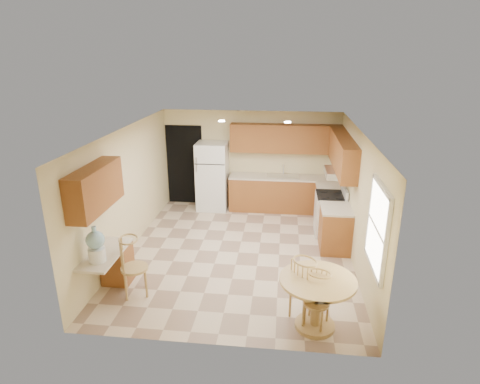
# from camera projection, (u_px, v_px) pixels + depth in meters

# --- Properties ---
(floor) EXTENTS (5.50, 5.50, 0.00)m
(floor) POSITION_uv_depth(u_px,v_px,m) (239.00, 252.00, 8.19)
(floor) COLOR beige
(floor) RESTS_ON ground
(ceiling) EXTENTS (4.50, 5.50, 0.02)m
(ceiling) POSITION_uv_depth(u_px,v_px,m) (238.00, 131.00, 7.37)
(ceiling) COLOR white
(ceiling) RESTS_ON wall_back
(wall_back) EXTENTS (4.50, 0.02, 2.50)m
(wall_back) POSITION_uv_depth(u_px,v_px,m) (251.00, 159.00, 10.36)
(wall_back) COLOR beige
(wall_back) RESTS_ON floor
(wall_front) EXTENTS (4.50, 0.02, 2.50)m
(wall_front) POSITION_uv_depth(u_px,v_px,m) (214.00, 266.00, 5.20)
(wall_front) COLOR beige
(wall_front) RESTS_ON floor
(wall_left) EXTENTS (0.02, 5.50, 2.50)m
(wall_left) POSITION_uv_depth(u_px,v_px,m) (127.00, 191.00, 8.02)
(wall_left) COLOR beige
(wall_left) RESTS_ON floor
(wall_right) EXTENTS (0.02, 5.50, 2.50)m
(wall_right) POSITION_uv_depth(u_px,v_px,m) (357.00, 200.00, 7.54)
(wall_right) COLOR beige
(wall_right) RESTS_ON floor
(doorway) EXTENTS (0.90, 0.02, 2.10)m
(doorway) POSITION_uv_depth(u_px,v_px,m) (185.00, 165.00, 10.60)
(doorway) COLOR black
(doorway) RESTS_ON floor
(base_cab_back) EXTENTS (2.75, 0.60, 0.87)m
(base_cab_back) POSITION_uv_depth(u_px,v_px,m) (283.00, 194.00, 10.26)
(base_cab_back) COLOR #985726
(base_cab_back) RESTS_ON floor
(counter_back) EXTENTS (2.75, 0.63, 0.04)m
(counter_back) POSITION_uv_depth(u_px,v_px,m) (284.00, 177.00, 10.11)
(counter_back) COLOR beige
(counter_back) RESTS_ON base_cab_back
(base_cab_right_a) EXTENTS (0.60, 0.59, 0.87)m
(base_cab_right_a) POSITION_uv_depth(u_px,v_px,m) (328.00, 204.00, 9.58)
(base_cab_right_a) COLOR #985726
(base_cab_right_a) RESTS_ON floor
(counter_right_a) EXTENTS (0.63, 0.59, 0.04)m
(counter_right_a) POSITION_uv_depth(u_px,v_px,m) (330.00, 186.00, 9.43)
(counter_right_a) COLOR beige
(counter_right_a) RESTS_ON base_cab_right_a
(base_cab_right_b) EXTENTS (0.60, 0.80, 0.87)m
(base_cab_right_b) POSITION_uv_depth(u_px,v_px,m) (335.00, 229.00, 8.22)
(base_cab_right_b) COLOR #985726
(base_cab_right_b) RESTS_ON floor
(counter_right_b) EXTENTS (0.63, 0.80, 0.04)m
(counter_right_b) POSITION_uv_depth(u_px,v_px,m) (337.00, 209.00, 8.07)
(counter_right_b) COLOR beige
(counter_right_b) RESTS_ON base_cab_right_b
(upper_cab_back) EXTENTS (2.75, 0.33, 0.70)m
(upper_cab_back) POSITION_uv_depth(u_px,v_px,m) (286.00, 139.00, 9.91)
(upper_cab_back) COLOR #985726
(upper_cab_back) RESTS_ON wall_back
(upper_cab_right) EXTENTS (0.33, 2.42, 0.70)m
(upper_cab_right) POSITION_uv_depth(u_px,v_px,m) (343.00, 153.00, 8.50)
(upper_cab_right) COLOR #985726
(upper_cab_right) RESTS_ON wall_right
(upper_cab_left) EXTENTS (0.33, 1.40, 0.70)m
(upper_cab_left) POSITION_uv_depth(u_px,v_px,m) (95.00, 188.00, 6.30)
(upper_cab_left) COLOR #985726
(upper_cab_left) RESTS_ON wall_left
(sink) EXTENTS (0.78, 0.44, 0.01)m
(sink) POSITION_uv_depth(u_px,v_px,m) (283.00, 176.00, 10.10)
(sink) COLOR silver
(sink) RESTS_ON counter_back
(range_hood) EXTENTS (0.50, 0.76, 0.14)m
(range_hood) POSITION_uv_depth(u_px,v_px,m) (337.00, 173.00, 8.62)
(range_hood) COLOR silver
(range_hood) RESTS_ON upper_cab_right
(desk_pedestal) EXTENTS (0.48, 0.42, 0.72)m
(desk_pedestal) POSITION_uv_depth(u_px,v_px,m) (117.00, 263.00, 7.05)
(desk_pedestal) COLOR #985726
(desk_pedestal) RESTS_ON floor
(desk_top) EXTENTS (0.50, 1.20, 0.04)m
(desk_top) POSITION_uv_depth(u_px,v_px,m) (105.00, 254.00, 6.56)
(desk_top) COLOR beige
(desk_top) RESTS_ON desk_pedestal
(window) EXTENTS (0.06, 1.12, 1.30)m
(window) POSITION_uv_depth(u_px,v_px,m) (378.00, 228.00, 5.73)
(window) COLOR white
(window) RESTS_ON wall_right
(can_light_a) EXTENTS (0.14, 0.14, 0.02)m
(can_light_a) POSITION_uv_depth(u_px,v_px,m) (222.00, 121.00, 8.55)
(can_light_a) COLOR white
(can_light_a) RESTS_ON ceiling
(can_light_b) EXTENTS (0.14, 0.14, 0.02)m
(can_light_b) POSITION_uv_depth(u_px,v_px,m) (288.00, 122.00, 8.40)
(can_light_b) COLOR white
(can_light_b) RESTS_ON ceiling
(refrigerator) EXTENTS (0.77, 0.75, 1.74)m
(refrigerator) POSITION_uv_depth(u_px,v_px,m) (213.00, 176.00, 10.26)
(refrigerator) COLOR white
(refrigerator) RESTS_ON floor
(stove) EXTENTS (0.65, 0.76, 1.09)m
(stove) POSITION_uv_depth(u_px,v_px,m) (330.00, 213.00, 8.94)
(stove) COLOR white
(stove) RESTS_ON floor
(dining_table) EXTENTS (1.10, 1.10, 0.82)m
(dining_table) POSITION_uv_depth(u_px,v_px,m) (317.00, 296.00, 5.81)
(dining_table) COLOR tan
(dining_table) RESTS_ON floor
(chair_table_a) EXTENTS (0.44, 0.55, 1.00)m
(chair_table_a) POSITION_uv_depth(u_px,v_px,m) (307.00, 287.00, 5.89)
(chair_table_a) COLOR tan
(chair_table_a) RESTS_ON floor
(chair_table_b) EXTENTS (0.39, 0.43, 0.88)m
(chair_table_b) POSITION_uv_depth(u_px,v_px,m) (317.00, 299.00, 5.73)
(chair_table_b) COLOR tan
(chair_table_b) RESTS_ON floor
(chair_desk) EXTENTS (0.45, 0.58, 1.02)m
(chair_desk) POSITION_uv_depth(u_px,v_px,m) (132.00, 264.00, 6.51)
(chair_desk) COLOR tan
(chair_desk) RESTS_ON floor
(water_crock) EXTENTS (0.29, 0.29, 0.59)m
(water_crock) POSITION_uv_depth(u_px,v_px,m) (96.00, 246.00, 6.22)
(water_crock) COLOR white
(water_crock) RESTS_ON desk_top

